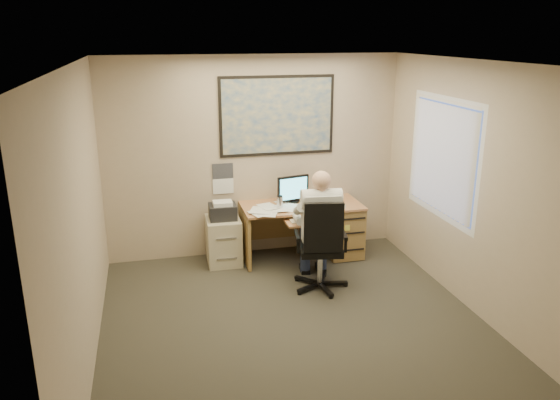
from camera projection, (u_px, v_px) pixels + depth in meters
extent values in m
cube|color=#333028|center=(298.00, 330.00, 5.67)|extent=(4.00, 4.50, 0.00)
cube|color=white|center=(301.00, 63.00, 4.87)|extent=(4.00, 4.50, 0.00)
cube|color=#BEA98F|center=(254.00, 157.00, 7.36)|extent=(4.00, 0.00, 2.70)
cube|color=#BEA98F|center=(403.00, 322.00, 3.18)|extent=(4.00, 0.00, 2.70)
cube|color=#BEA98F|center=(81.00, 223.00, 4.81)|extent=(0.00, 4.50, 2.70)
cube|color=#BEA98F|center=(482.00, 193.00, 5.72)|extent=(0.00, 4.50, 2.70)
cube|color=tan|center=(302.00, 206.00, 7.32)|extent=(1.60, 0.75, 0.03)
cube|color=#A47D43|center=(341.00, 229.00, 7.56)|extent=(0.45, 0.70, 0.70)
cube|color=#A47D43|center=(245.00, 237.00, 7.25)|extent=(0.04, 0.70, 0.70)
cube|color=#A47D43|center=(295.00, 218.00, 7.72)|extent=(1.55, 0.03, 0.55)
cylinder|color=black|center=(293.00, 201.00, 7.43)|extent=(0.18, 0.18, 0.02)
cube|color=black|center=(293.00, 188.00, 7.35)|extent=(0.45, 0.14, 0.34)
cube|color=#5BDCF7|center=(294.00, 189.00, 7.33)|extent=(0.39, 0.09, 0.29)
cube|color=tan|center=(307.00, 222.00, 6.91)|extent=(0.55, 0.30, 0.02)
cube|color=beige|center=(307.00, 220.00, 6.90)|extent=(0.43, 0.14, 0.02)
cube|color=black|center=(333.00, 199.00, 7.47)|extent=(0.20, 0.19, 0.05)
cylinder|color=silver|center=(280.00, 203.00, 7.10)|extent=(0.08, 0.08, 0.17)
cylinder|color=white|center=(284.00, 198.00, 7.44)|extent=(0.08, 0.08, 0.10)
cube|color=white|center=(269.00, 206.00, 7.21)|extent=(0.60, 0.56, 0.03)
cube|color=#1E4C93|center=(277.00, 116.00, 7.25)|extent=(1.56, 0.03, 1.06)
cube|color=white|center=(223.00, 179.00, 7.33)|extent=(0.28, 0.01, 0.42)
cube|color=beige|center=(224.00, 241.00, 7.26)|extent=(0.45, 0.54, 0.62)
cube|color=black|center=(223.00, 212.00, 7.14)|extent=(0.36, 0.32, 0.19)
cube|color=white|center=(223.00, 203.00, 7.09)|extent=(0.25, 0.20, 0.05)
cylinder|color=silver|center=(320.00, 267.00, 6.56)|extent=(0.06, 0.06, 0.43)
cube|color=black|center=(320.00, 248.00, 6.49)|extent=(0.57, 0.57, 0.07)
cube|color=black|center=(331.00, 227.00, 6.17)|extent=(0.45, 0.15, 0.59)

